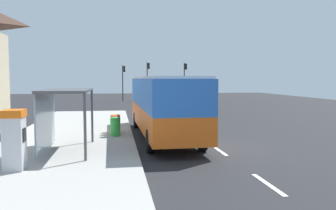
% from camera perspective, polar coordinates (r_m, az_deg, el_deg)
% --- Properties ---
extents(ground_plane, '(56.00, 92.00, 0.04)m').
position_cam_1_polar(ground_plane, '(30.07, -0.44, -1.70)').
color(ground_plane, '#262628').
extents(sidewalk_platform, '(6.20, 30.00, 0.18)m').
position_cam_1_polar(sidewalk_platform, '(18.01, -15.54, -5.53)').
color(sidewalk_platform, '#ADAAA3').
rests_on(sidewalk_platform, ground).
extents(lane_stripe_seg_0, '(0.16, 2.20, 0.01)m').
position_cam_1_polar(lane_stripe_seg_0, '(11.02, 15.87, -12.23)').
color(lane_stripe_seg_0, silver).
rests_on(lane_stripe_seg_0, ground).
extents(lane_stripe_seg_1, '(0.16, 2.20, 0.01)m').
position_cam_1_polar(lane_stripe_seg_1, '(15.57, 8.24, -7.25)').
color(lane_stripe_seg_1, silver).
rests_on(lane_stripe_seg_1, ground).
extents(lane_stripe_seg_2, '(0.16, 2.20, 0.01)m').
position_cam_1_polar(lane_stripe_seg_2, '(20.34, 4.19, -4.51)').
color(lane_stripe_seg_2, silver).
rests_on(lane_stripe_seg_2, ground).
extents(lane_stripe_seg_3, '(0.16, 2.20, 0.01)m').
position_cam_1_polar(lane_stripe_seg_3, '(25.20, 1.71, -2.80)').
color(lane_stripe_seg_3, silver).
rests_on(lane_stripe_seg_3, ground).
extents(lane_stripe_seg_4, '(0.16, 2.20, 0.01)m').
position_cam_1_polar(lane_stripe_seg_4, '(30.10, 0.04, -1.65)').
color(lane_stripe_seg_4, silver).
rests_on(lane_stripe_seg_4, ground).
extents(lane_stripe_seg_5, '(0.16, 2.20, 0.01)m').
position_cam_1_polar(lane_stripe_seg_5, '(35.03, -1.17, -0.82)').
color(lane_stripe_seg_5, silver).
rests_on(lane_stripe_seg_5, ground).
extents(lane_stripe_seg_6, '(0.16, 2.20, 0.01)m').
position_cam_1_polar(lane_stripe_seg_6, '(39.98, -2.07, -0.19)').
color(lane_stripe_seg_6, silver).
rests_on(lane_stripe_seg_6, ground).
extents(lane_stripe_seg_7, '(0.16, 2.20, 0.01)m').
position_cam_1_polar(lane_stripe_seg_7, '(44.94, -2.78, 0.30)').
color(lane_stripe_seg_7, silver).
rests_on(lane_stripe_seg_7, ground).
extents(bus, '(2.72, 11.06, 3.21)m').
position_cam_1_polar(bus, '(18.52, -0.83, 0.36)').
color(bus, orange).
rests_on(bus, ground).
extents(white_van, '(2.21, 5.28, 2.30)m').
position_cam_1_polar(white_van, '(34.50, 2.21, 1.33)').
color(white_van, black).
rests_on(white_van, ground).
extents(sedan_near, '(2.03, 4.49, 1.52)m').
position_cam_1_polar(sedan_near, '(49.77, -0.96, 1.59)').
color(sedan_near, '#A51919').
rests_on(sedan_near, ground).
extents(sedan_far, '(1.93, 4.44, 1.52)m').
position_cam_1_polar(sedan_far, '(57.32, -1.95, 1.94)').
color(sedan_far, '#A51919').
rests_on(sedan_far, ground).
extents(ticket_machine, '(0.66, 0.76, 1.94)m').
position_cam_1_polar(ticket_machine, '(12.37, -23.59, -5.09)').
color(ticket_machine, silver).
rests_on(ticket_machine, sidewalk_platform).
extents(recycling_bin_green, '(0.52, 0.52, 0.95)m').
position_cam_1_polar(recycling_bin_green, '(18.28, -8.51, -3.48)').
color(recycling_bin_green, green).
rests_on(recycling_bin_green, sidewalk_platform).
extents(recycling_bin_red, '(0.52, 0.52, 0.95)m').
position_cam_1_polar(recycling_bin_red, '(18.97, -8.51, -3.20)').
color(recycling_bin_red, red).
rests_on(recycling_bin_red, sidewalk_platform).
extents(recycling_bin_orange, '(0.52, 0.52, 0.95)m').
position_cam_1_polar(recycling_bin_orange, '(19.67, -8.51, -2.94)').
color(recycling_bin_orange, orange).
rests_on(recycling_bin_orange, sidewalk_platform).
extents(traffic_light_near_side, '(0.49, 0.28, 5.33)m').
position_cam_1_polar(traffic_light_near_side, '(49.84, 2.75, 4.73)').
color(traffic_light_near_side, '#2D2D2D').
rests_on(traffic_light_near_side, ground).
extents(traffic_light_far_side, '(0.49, 0.28, 4.96)m').
position_cam_1_polar(traffic_light_far_side, '(49.71, -7.23, 4.45)').
color(traffic_light_far_side, '#2D2D2D').
rests_on(traffic_light_far_side, ground).
extents(traffic_light_median, '(0.49, 0.28, 5.43)m').
position_cam_1_polar(traffic_light_median, '(50.71, -3.28, 4.79)').
color(traffic_light_median, '#2D2D2D').
rests_on(traffic_light_median, ground).
extents(bus_shelter, '(1.80, 4.00, 2.50)m').
position_cam_1_polar(bus_shelter, '(14.83, -17.17, 0.18)').
color(bus_shelter, '#4C4C51').
rests_on(bus_shelter, sidewalk_platform).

